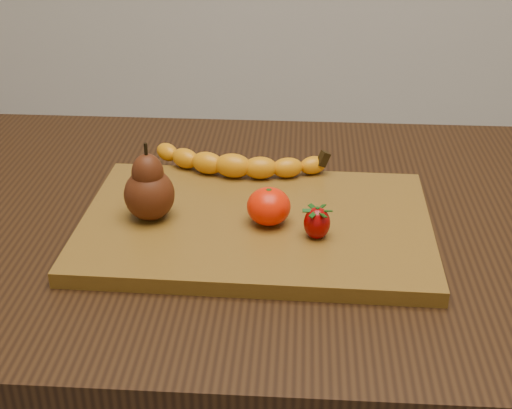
# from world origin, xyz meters

# --- Properties ---
(table) EXTENTS (1.00, 0.70, 0.76)m
(table) POSITION_xyz_m (0.00, 0.00, 0.66)
(table) COLOR black
(table) RESTS_ON ground
(cutting_board) EXTENTS (0.46, 0.31, 0.02)m
(cutting_board) POSITION_xyz_m (0.02, -0.05, 0.77)
(cutting_board) COLOR brown
(cutting_board) RESTS_ON table
(banana) EXTENTS (0.23, 0.09, 0.03)m
(banana) POSITION_xyz_m (-0.02, 0.07, 0.80)
(banana) COLOR orange
(banana) RESTS_ON cutting_board
(pear) EXTENTS (0.08, 0.08, 0.10)m
(pear) POSITION_xyz_m (-0.12, -0.05, 0.83)
(pear) COLOR #4E200C
(pear) RESTS_ON cutting_board
(mandarin) EXTENTS (0.07, 0.07, 0.05)m
(mandarin) POSITION_xyz_m (0.04, -0.06, 0.80)
(mandarin) COLOR #FA2102
(mandarin) RESTS_ON cutting_board
(strawberry) EXTENTS (0.03, 0.03, 0.04)m
(strawberry) POSITION_xyz_m (0.10, -0.09, 0.80)
(strawberry) COLOR #960404
(strawberry) RESTS_ON cutting_board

